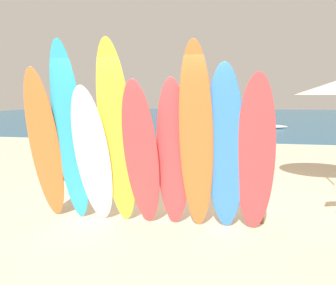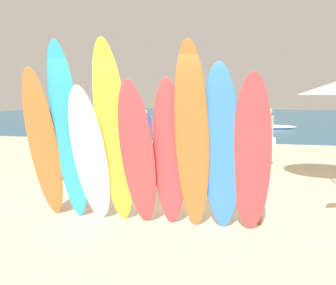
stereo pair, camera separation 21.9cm
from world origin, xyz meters
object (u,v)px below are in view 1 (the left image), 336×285
surfboard_teal_1 (70,135)px  surfboard_blue_7 (225,151)px  surfboard_red_5 (173,155)px  beachgoer_photographing (166,126)px  beachgoer_by_water (82,138)px  beachgoer_midbeach (140,130)px  surfboard_orange_6 (196,141)px  surfboard_red_8 (256,156)px  beachgoer_near_rack (204,129)px  surfboard_white_2 (92,157)px  surfboard_rack (154,188)px  surfboard_orange_0 (45,147)px  distant_boat (257,127)px  surfboard_yellow_3 (117,137)px  surfboard_red_4 (141,156)px  beachgoer_strolling (263,133)px

surfboard_teal_1 → surfboard_blue_7: size_ratio=1.14×
surfboard_red_5 → beachgoer_photographing: surfboard_red_5 is taller
beachgoer_by_water → beachgoer_photographing: beachgoer_by_water is taller
beachgoer_midbeach → surfboard_orange_6: bearing=-115.1°
surfboard_blue_7 → beachgoer_by_water: (-3.69, 3.31, -0.27)m
surfboard_red_8 → beachgoer_near_rack: (-1.33, 5.66, -0.15)m
surfboard_orange_6 → surfboard_white_2: bearing=178.9°
beachgoer_photographing → surfboard_rack: bearing=-36.9°
surfboard_orange_0 → beachgoer_by_water: size_ratio=1.51×
surfboard_teal_1 → beachgoer_midbeach: size_ratio=1.84×
surfboard_rack → surfboard_teal_1: size_ratio=1.26×
surfboard_orange_0 → surfboard_teal_1: (0.43, -0.00, 0.19)m
surfboard_teal_1 → beachgoer_near_rack: bearing=74.6°
beachgoer_photographing → distant_boat: (3.50, 10.19, -0.81)m
surfboard_yellow_3 → beachgoer_photographing: bearing=96.5°
surfboard_red_4 → beachgoer_near_rack: 5.71m
surfboard_red_8 → beachgoer_photographing: bearing=111.1°
surfboard_red_8 → beachgoer_near_rack: 5.82m
surfboard_red_4 → beachgoer_midbeach: (-1.84, 6.34, -0.22)m
beachgoer_midbeach → distant_boat: 12.17m
surfboard_yellow_3 → surfboard_orange_6: surfboard_yellow_3 is taller
surfboard_orange_6 → beachgoer_strolling: (1.18, 5.42, -0.40)m
surfboard_red_4 → surfboard_teal_1: bearing=-176.3°
surfboard_teal_1 → surfboard_red_8: bearing=-0.9°
surfboard_orange_0 → surfboard_teal_1: surfboard_teal_1 is taller
beachgoer_by_water → distant_boat: 15.20m
beachgoer_by_water → surfboard_blue_7: bearing=-111.1°
surfboard_teal_1 → distant_boat: surfboard_teal_1 is taller
surfboard_red_4 → beachgoer_strolling: 5.74m
surfboard_rack → surfboard_red_5: (0.42, -0.51, 0.64)m
surfboard_rack → surfboard_red_4: surfboard_red_4 is taller
beachgoer_strolling → beachgoer_by_water: bearing=130.5°
surfboard_orange_6 → beachgoer_near_rack: size_ratio=1.60×
surfboard_teal_1 → surfboard_red_4: bearing=-1.9°
beachgoer_near_rack → surfboard_orange_6: bearing=108.9°
surfboard_white_2 → beachgoer_near_rack: surfboard_white_2 is taller
surfboard_red_8 → beachgoer_by_water: bearing=141.4°
surfboard_red_8 → beachgoer_strolling: size_ratio=1.43×
surfboard_white_2 → beachgoer_by_water: surfboard_white_2 is taller
surfboard_rack → surfboard_white_2: bearing=-143.1°
surfboard_yellow_3 → beachgoer_midbeach: (-1.48, 6.37, -0.49)m
beachgoer_by_water → beachgoer_near_rack: bearing=-28.9°
surfboard_red_8 → beachgoer_midbeach: size_ratio=1.54×
surfboard_rack → distant_boat: bearing=82.6°
surfboard_teal_1 → surfboard_blue_7: (2.33, 0.03, -0.18)m
beachgoer_strolling → beachgoer_midbeach: bearing=92.0°
surfboard_orange_0 → surfboard_red_5: 2.00m
surfboard_teal_1 → surfboard_blue_7: 2.33m
surfboard_orange_6 → surfboard_blue_7: 0.43m
surfboard_red_5 → beachgoer_near_rack: 5.60m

